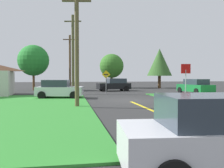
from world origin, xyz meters
The scene contains 13 objects.
ground_plane centered at (0.00, 0.00, 0.00)m, with size 120.00×120.00×0.00m, color #2E2E2E.
lane_stripe_center centered at (0.00, -8.00, 0.01)m, with size 0.20×14.00×0.01m, color yellow.
stop_sign centered at (4.23, -1.40, 2.03)m, with size 0.73×0.16×2.90m.
car_on_crossroad centered at (9.04, 6.04, 0.81)m, with size 2.71×4.50×1.62m.
parked_car_near_building centered at (-5.57, 2.85, 0.80)m, with size 4.20×2.62×1.62m.
car_approaching_junction centered at (1.10, 12.41, 0.81)m, with size 4.39×2.56×1.62m.
utility_pole_near centered at (-4.18, -3.68, 3.75)m, with size 1.80×0.39×7.21m.
utility_pole_mid centered at (-4.28, 7.41, 4.34)m, with size 1.79×0.47×8.42m.
utility_pole_far centered at (-4.59, 14.49, 3.85)m, with size 1.80×0.27×7.42m.
direction_sign centered at (-0.81, 6.75, 1.60)m, with size 0.90×0.19×2.57m.
oak_tree_left centered at (9.54, 18.52, 4.12)m, with size 3.95×3.95×6.31m.
pine_tree_center centered at (2.07, 20.31, 3.55)m, with size 3.89×3.89×5.51m.
oak_tree_right centered at (-9.46, 15.53, 4.05)m, with size 4.17×4.17×6.14m.
Camera 1 is at (-4.61, -19.35, 2.00)m, focal length 39.79 mm.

